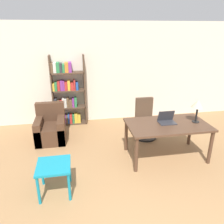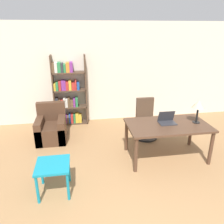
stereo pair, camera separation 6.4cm
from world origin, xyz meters
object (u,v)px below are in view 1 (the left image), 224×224
(laptop, at_px, (167,120))
(side_table_blue, at_px, (54,169))
(table_lamp, at_px, (198,104))
(bookshelf, at_px, (67,95))
(office_chair, at_px, (145,121))
(armchair, at_px, (51,129))
(desk, at_px, (167,128))

(laptop, bearing_deg, side_table_blue, -160.52)
(table_lamp, distance_m, bookshelf, 3.33)
(office_chair, relative_size, side_table_blue, 1.83)
(armchair, bearing_deg, bookshelf, 65.96)
(office_chair, height_order, armchair, office_chair)
(desk, distance_m, office_chair, 1.00)
(desk, bearing_deg, office_chair, 98.36)
(table_lamp, distance_m, office_chair, 1.40)
(office_chair, height_order, bookshelf, bookshelf)
(table_lamp, relative_size, bookshelf, 0.25)
(laptop, xyz_separation_m, table_lamp, (0.59, -0.07, 0.32))
(office_chair, height_order, side_table_blue, office_chair)
(table_lamp, height_order, office_chair, table_lamp)
(table_lamp, height_order, side_table_blue, table_lamp)
(bookshelf, bearing_deg, office_chair, -30.99)
(office_chair, xyz_separation_m, side_table_blue, (-2.04, -1.66, 0.02))
(bookshelf, bearing_deg, side_table_blue, -93.81)
(table_lamp, bearing_deg, bookshelf, 141.18)
(bookshelf, bearing_deg, desk, -46.11)
(office_chair, bearing_deg, armchair, 174.46)
(laptop, xyz_separation_m, bookshelf, (-1.99, 2.00, 0.05))
(table_lamp, bearing_deg, desk, 179.32)
(laptop, bearing_deg, bookshelf, 134.83)
(laptop, relative_size, side_table_blue, 0.63)
(office_chair, bearing_deg, laptop, -81.03)
(laptop, relative_size, armchair, 0.39)
(side_table_blue, bearing_deg, armchair, 96.48)
(desk, distance_m, laptop, 0.16)
(laptop, height_order, table_lamp, table_lamp)
(laptop, height_order, armchair, laptop)
(table_lamp, xyz_separation_m, bookshelf, (-2.58, 2.08, -0.27))
(armchair, bearing_deg, table_lamp, -21.67)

